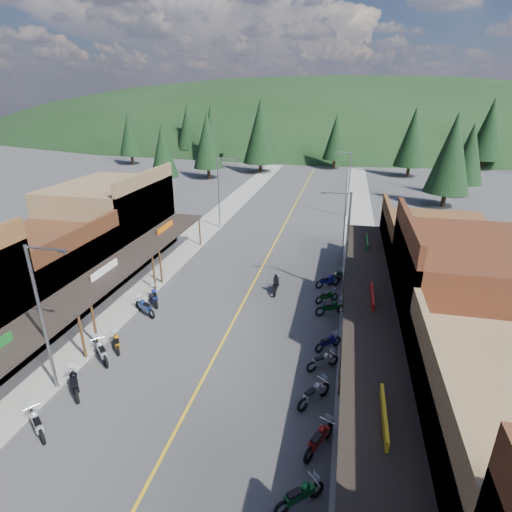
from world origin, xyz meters
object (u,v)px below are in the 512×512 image
Objects in this scene: streetlight_2 at (345,240)px; bike_east_10 at (327,296)px; streetlight_1 at (220,190)px; pedestrian_east_a at (357,374)px; bike_east_5 at (319,438)px; rider_on_bike at (276,285)px; pine_8 at (163,152)px; bike_east_11 at (328,280)px; shop_west_3 at (113,221)px; bike_west_4 at (36,422)px; pine_2 at (261,131)px; bike_east_8 at (328,341)px; bike_west_5 at (75,382)px; shop_east_2 at (467,302)px; pine_9 at (469,153)px; pine_4 at (413,137)px; pine_1 at (211,129)px; bike_west_9 at (155,296)px; pine_5 at (489,129)px; streetlight_0 at (43,315)px; shop_west_2 at (42,274)px; bike_east_7 at (323,360)px; pine_3 at (336,137)px; shop_east_3 at (432,256)px; pine_11 at (452,153)px; bike_east_12 at (336,276)px; pedestrian_east_b at (352,262)px; bike_west_8 at (145,306)px; streetlight_3 at (348,181)px; bike_east_6 at (314,393)px; bike_east_4 at (300,494)px; bike_west_7 at (117,342)px.

streetlight_2 is 4.28m from bike_east_10.
pedestrian_east_a is at bearing -58.81° from streetlight_1.
bike_east_5 is 1.07× the size of rider_on_bike.
pine_8 reaches higher than bike_east_11.
bike_west_4 is at bearing -68.71° from shop_west_3.
pine_2 reaches higher than bike_east_8.
bike_west_5 is (4.02, -64.02, -7.34)m from pine_2.
pine_9 is at bearing 76.72° from shop_east_2.
streetlight_2 is at bearing 113.55° from bike_east_5.
shop_east_2 is 4.78× the size of bike_east_5.
bike_east_11 is at bearing -103.40° from pine_4.
bike_east_10 is at bearing -64.68° from pine_1.
pine_5 is at bearing 25.47° from bike_west_9.
streetlight_0 is 70.61m from pine_4.
bike_west_5 is (-29.98, -51.02, -5.73)m from pine_9.
shop_west_2 is 16.92m from rider_on_bike.
bike_east_7 is 1.07× the size of bike_east_8.
pedestrian_east_a is at bearing 12.57° from streetlight_0.
pine_5 reaches higher than pedestrian_east_a.
pine_3 is 5.02× the size of bike_west_4.
pine_8 is at bearing 141.25° from shop_east_3.
shop_west_3 is 43.22m from pine_11.
shop_west_2 is 22.02m from bike_east_12.
bike_east_7 is at bearing 117.86° from bike_east_5.
bike_east_5 is (-27.58, -78.85, -7.34)m from pine_5.
bike_west_4 is at bearing -152.20° from shop_east_2.
shop_west_2 is at bearing -108.52° from streetlight_1.
pine_3 reaches higher than pine_8.
pedestrian_east_b reaches higher than bike_east_7.
streetlight_2 is at bearing 5.75° from bike_east_11.
bike_west_8 is at bearing -50.85° from shop_west_3.
shop_east_2 is 5.44× the size of bike_east_7.
pine_4 is 49.25m from pedestrian_east_b.
bike_east_10 is at bearing -102.67° from pine_4.
streetlight_3 is 20.20m from bike_east_12.
pine_4 is 16.18m from pine_9.
pine_4 reaches higher than pine_11.
shop_west_2 is 20.64m from bike_east_6.
bike_west_8 reaches higher than bike_east_8.
pine_9 is 4.77× the size of bike_west_8.
streetlight_2 is at bearing -44.87° from bike_east_12.
bike_east_5 is 7.54m from bike_east_8.
shop_east_3 is at bearing -13.12° from bike_west_9.
bike_west_4 is 1.28× the size of pedestrian_east_a.
streetlight_0 is 4.67× the size of pedestrian_east_a.
bike_east_4 is at bearing -74.79° from bike_east_5.
pine_4 is 1.01× the size of pine_11.
bike_west_9 is 16.48m from bike_east_5.
pine_4 reaches higher than bike_east_6.
bike_west_7 is at bearing -153.86° from bike_east_6.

